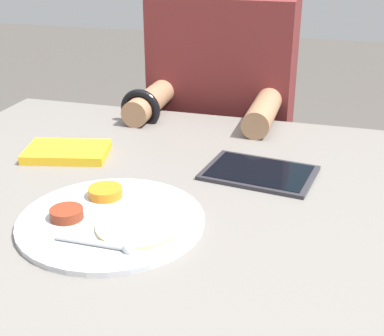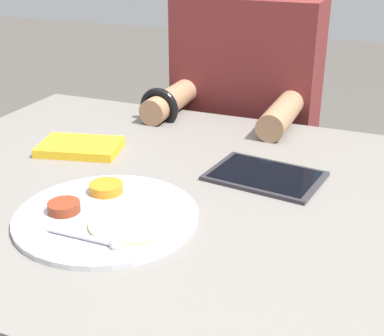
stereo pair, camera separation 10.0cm
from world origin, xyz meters
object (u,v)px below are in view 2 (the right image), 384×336
object	(u,v)px
person_diner	(243,153)
red_notebook	(80,148)
tablet_device	(265,176)
thali_tray	(107,215)

from	to	relation	value
person_diner	red_notebook	bearing A→B (deg)	-113.21
tablet_device	person_diner	bearing A→B (deg)	111.27
thali_tray	red_notebook	xyz separation A→B (m)	(-0.22, 0.25, 0.00)
person_diner	tablet_device	bearing A→B (deg)	-68.73
red_notebook	tablet_device	distance (m)	0.44
thali_tray	red_notebook	world-z (taller)	thali_tray
thali_tray	person_diner	world-z (taller)	person_diner
tablet_device	person_diner	size ratio (longest dim) A/B	0.19
tablet_device	person_diner	xyz separation A→B (m)	(-0.20, 0.52, -0.18)
thali_tray	tablet_device	bearing A→B (deg)	52.00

